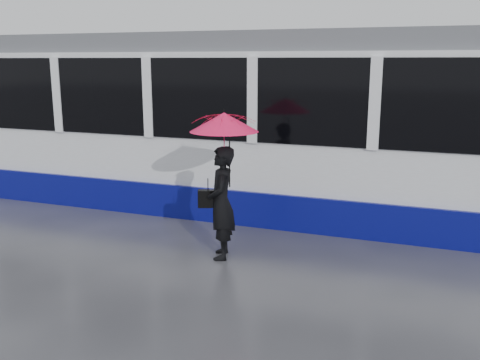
% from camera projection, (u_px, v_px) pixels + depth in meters
% --- Properties ---
extents(ground, '(90.00, 90.00, 0.00)m').
position_uv_depth(ground, '(253.00, 254.00, 8.08)').
color(ground, '#2E2E34').
rests_on(ground, ground).
extents(rails, '(34.00, 1.51, 0.02)m').
position_uv_depth(rails, '(296.00, 210.00, 10.36)').
color(rails, '#3F3D38').
rests_on(rails, ground).
extents(tram, '(26.00, 2.56, 3.35)m').
position_uv_depth(tram, '(299.00, 127.00, 9.99)').
color(tram, white).
rests_on(tram, ground).
extents(woman, '(0.59, 0.71, 1.66)m').
position_uv_depth(woman, '(221.00, 203.00, 7.77)').
color(woman, black).
rests_on(woman, ground).
extents(umbrella, '(1.26, 1.26, 1.12)m').
position_uv_depth(umbrella, '(224.00, 136.00, 7.53)').
color(umbrella, '#FD1561').
rests_on(umbrella, ground).
extents(handbag, '(0.32, 0.23, 0.44)m').
position_uv_depth(handbag, '(208.00, 199.00, 7.85)').
color(handbag, black).
rests_on(handbag, ground).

